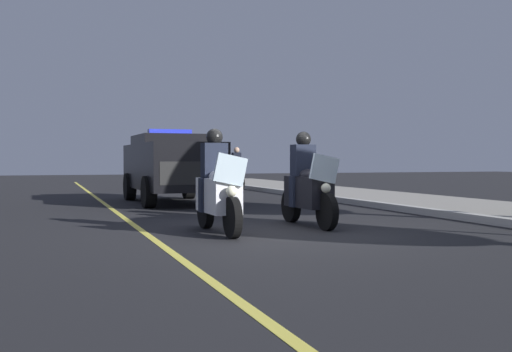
# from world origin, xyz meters

# --- Properties ---
(ground_plane) EXTENTS (80.00, 80.00, 0.00)m
(ground_plane) POSITION_xyz_m (0.00, 0.00, 0.00)
(ground_plane) COLOR black
(curb_strip) EXTENTS (48.00, 0.24, 0.15)m
(curb_strip) POSITION_xyz_m (0.00, 4.14, 0.07)
(curb_strip) COLOR #B7B5AD
(curb_strip) RESTS_ON ground
(lane_stripe_center) EXTENTS (48.00, 0.12, 0.01)m
(lane_stripe_center) POSITION_xyz_m (0.00, -2.16, 0.00)
(lane_stripe_center) COLOR #E0D14C
(lane_stripe_center) RESTS_ON ground
(police_motorcycle_lead_left) EXTENTS (2.14, 0.57, 1.72)m
(police_motorcycle_lead_left) POSITION_xyz_m (-0.13, -1.03, 0.70)
(police_motorcycle_lead_left) COLOR black
(police_motorcycle_lead_left) RESTS_ON ground
(police_motorcycle_lead_right) EXTENTS (2.14, 0.57, 1.72)m
(police_motorcycle_lead_right) POSITION_xyz_m (-0.58, 0.79, 0.70)
(police_motorcycle_lead_right) COLOR black
(police_motorcycle_lead_right) RESTS_ON ground
(police_suv) EXTENTS (4.94, 2.15, 2.05)m
(police_suv) POSITION_xyz_m (-7.17, -0.38, 1.07)
(police_suv) COLOR black
(police_suv) RESTS_ON ground
(cyclist_background) EXTENTS (1.76, 0.32, 1.69)m
(cyclist_background) POSITION_xyz_m (-12.64, 3.29, 0.84)
(cyclist_background) COLOR black
(cyclist_background) RESTS_ON ground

